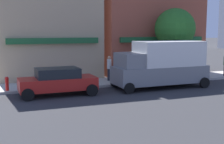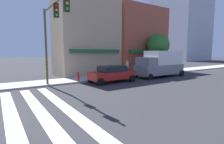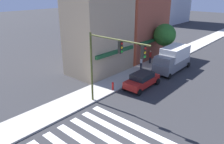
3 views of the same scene
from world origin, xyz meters
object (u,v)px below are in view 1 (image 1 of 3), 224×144
at_px(sedan_red, 58,81).
at_px(pedestrian_white_shirt, 109,68).
at_px(box_truck_grey, 161,64).
at_px(street_tree, 175,29).
at_px(fire_hydrant, 7,83).
at_px(pedestrian_red_jacket, 143,65).

relative_size(sedan_red, pedestrian_white_shirt, 2.50).
relative_size(box_truck_grey, street_tree, 1.19).
height_order(sedan_red, pedestrian_white_shirt, pedestrian_white_shirt).
xyz_separation_m(pedestrian_white_shirt, street_tree, (5.22, -0.22, 2.77)).
relative_size(sedan_red, box_truck_grey, 0.71).
distance_m(sedan_red, street_tree, 10.34).
xyz_separation_m(pedestrian_white_shirt, fire_hydrant, (-7.02, -1.32, -0.46)).
xyz_separation_m(box_truck_grey, fire_hydrant, (-9.54, 1.70, -0.97)).
bearing_deg(pedestrian_red_jacket, pedestrian_white_shirt, 56.31).
bearing_deg(box_truck_grey, street_tree, 44.90).
bearing_deg(pedestrian_red_jacket, sedan_red, 72.68).
distance_m(sedan_red, pedestrian_red_jacket, 8.04).
distance_m(sedan_red, pedestrian_white_shirt, 5.24).
bearing_deg(street_tree, sedan_red, -163.57).
distance_m(box_truck_grey, fire_hydrant, 9.74).
distance_m(sedan_red, box_truck_grey, 6.84).
height_order(fire_hydrant, street_tree, street_tree).
bearing_deg(box_truck_grey, fire_hydrant, 168.70).
height_order(sedan_red, pedestrian_red_jacket, pedestrian_red_jacket).
bearing_deg(pedestrian_white_shirt, sedan_red, 40.95).
height_order(pedestrian_red_jacket, street_tree, street_tree).
height_order(sedan_red, fire_hydrant, sedan_red).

